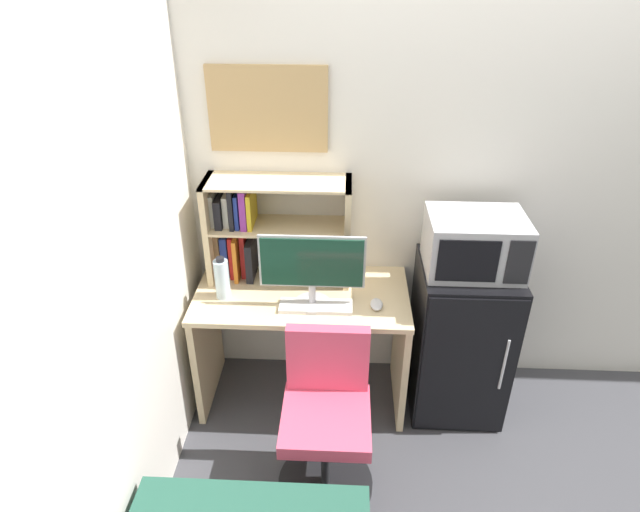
# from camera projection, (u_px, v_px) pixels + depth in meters

# --- Properties ---
(wall_back) EXTENTS (6.40, 0.04, 2.60)m
(wall_back) POSITION_uv_depth(u_px,v_px,m) (564.00, 178.00, 2.86)
(wall_back) COLOR silver
(wall_back) RESTS_ON ground_plane
(wall_left) EXTENTS (0.04, 4.40, 2.60)m
(wall_left) POSITION_uv_depth(u_px,v_px,m) (37.00, 376.00, 1.55)
(wall_left) COLOR silver
(wall_left) RESTS_ON ground_plane
(desk) EXTENTS (1.15, 0.60, 0.74)m
(desk) POSITION_uv_depth(u_px,v_px,m) (302.00, 327.00, 3.04)
(desk) COLOR beige
(desk) RESTS_ON ground_plane
(hutch_bookshelf) EXTENTS (0.77, 0.27, 0.58)m
(hutch_bookshelf) POSITION_uv_depth(u_px,v_px,m) (257.00, 227.00, 2.94)
(hutch_bookshelf) COLOR beige
(hutch_bookshelf) RESTS_ON desk
(monitor) EXTENTS (0.54, 0.19, 0.40)m
(monitor) POSITION_uv_depth(u_px,v_px,m) (312.00, 267.00, 2.72)
(monitor) COLOR #B7B7BC
(monitor) RESTS_ON desk
(keyboard) EXTENTS (0.38, 0.12, 0.02)m
(keyboard) POSITION_uv_depth(u_px,v_px,m) (316.00, 306.00, 2.80)
(keyboard) COLOR silver
(keyboard) RESTS_ON desk
(computer_mouse) EXTENTS (0.07, 0.11, 0.03)m
(computer_mouse) POSITION_uv_depth(u_px,v_px,m) (377.00, 304.00, 2.80)
(computer_mouse) COLOR silver
(computer_mouse) RESTS_ON desk
(water_bottle) EXTENTS (0.08, 0.08, 0.24)m
(water_bottle) POSITION_uv_depth(u_px,v_px,m) (222.00, 279.00, 2.84)
(water_bottle) COLOR silver
(water_bottle) RESTS_ON desk
(mini_fridge) EXTENTS (0.50, 0.53, 0.91)m
(mini_fridge) POSITION_uv_depth(u_px,v_px,m) (459.00, 338.00, 3.03)
(mini_fridge) COLOR black
(mini_fridge) RESTS_ON ground_plane
(microwave) EXTENTS (0.48, 0.37, 0.29)m
(microwave) POSITION_uv_depth(u_px,v_px,m) (475.00, 243.00, 2.73)
(microwave) COLOR #ADADB2
(microwave) RESTS_ON mini_fridge
(desk_chair) EXTENTS (0.47, 0.47, 0.85)m
(desk_chair) POSITION_uv_depth(u_px,v_px,m) (326.00, 424.00, 2.59)
(desk_chair) COLOR black
(desk_chair) RESTS_ON ground_plane
(wall_corkboard) EXTENTS (0.61, 0.02, 0.43)m
(wall_corkboard) POSITION_uv_depth(u_px,v_px,m) (268.00, 109.00, 2.73)
(wall_corkboard) COLOR tan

